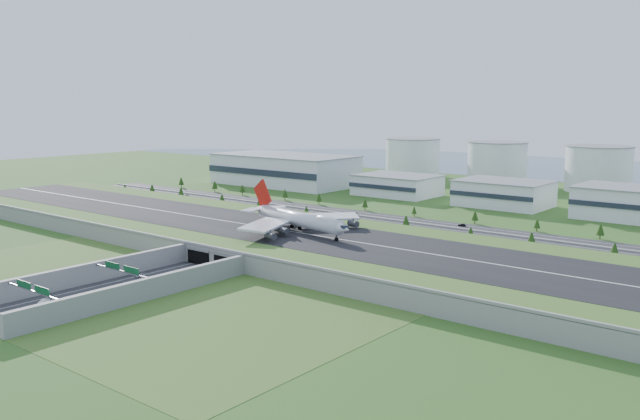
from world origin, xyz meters
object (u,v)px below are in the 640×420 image
Objects in this scene: car_0 at (140,275)px; car_1 at (44,301)px; car_4 at (187,195)px; car_5 at (462,225)px; fuel_tank_a at (413,158)px; boeing_747 at (299,219)px; car_2 at (168,283)px; car_7 at (355,212)px.

car_0 reaches higher than car_1.
car_4 is 1.12× the size of car_5.
car_4 is (-57.14, -225.12, -16.52)m from fuel_tank_a.
fuel_tank_a is at bearing 114.53° from car_0.
fuel_tank_a is 0.67× the size of boeing_747.
fuel_tank_a reaches higher than car_1.
car_0 reaches higher than car_2.
car_0 reaches higher than car_7.
car_0 is 0.90× the size of car_2.
car_0 is at bearing -74.26° from fuel_tank_a.
car_1 is at bearing 26.03° from car_7.
car_2 is 1.07× the size of car_5.
car_5 reaches higher than car_7.
car_5 reaches higher than car_2.
car_1 is at bearing -75.32° from fuel_tank_a.
boeing_747 is 83.42m from car_2.
boeing_747 is at bearing -36.44° from car_5.
car_2 is (14.89, 42.94, -0.05)m from car_1.
car_7 is (-25.29, 181.72, -0.09)m from car_0.
boeing_747 is (124.07, -308.01, -2.94)m from fuel_tank_a.
car_5 is at bearing -65.26° from car_4.
car_4 is (-170.58, 207.99, 0.14)m from car_1.
car_5 is (158.37, -205.65, -16.64)m from fuel_tank_a.
car_7 is at bearing 80.03° from car_1.
boeing_747 is 14.68× the size of car_4.
car_0 is 0.86× the size of car_4.
car_7 is at bearing 106.71° from car_0.
car_2 is 0.96× the size of car_4.
fuel_tank_a is at bearing 87.41° from car_1.
car_5 is at bearing 83.54° from boeing_747.
car_4 reaches higher than car_1.
car_0 is at bearing 26.65° from car_7.
car_1 is at bearing -82.79° from boeing_747.
car_5 reaches higher than car_1.
car_4 is at bearing 167.49° from boeing_747.
car_0 is 1.00× the size of car_1.
car_0 is 0.97× the size of car_7.
fuel_tank_a is at bearing -139.15° from car_7.
fuel_tank_a reaches higher than car_5.
fuel_tank_a is 405.37m from car_0.
car_1 reaches higher than car_2.
fuel_tank_a is at bearing -77.93° from car_2.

